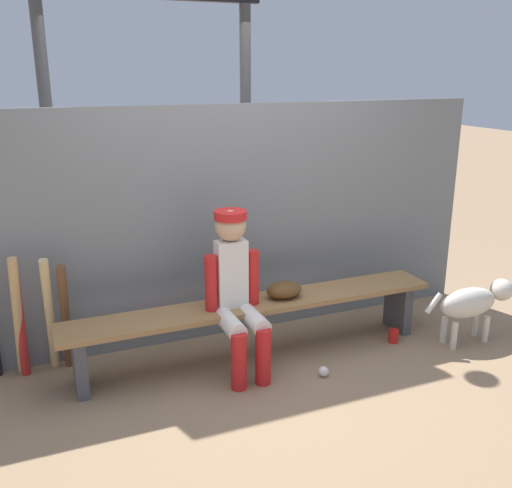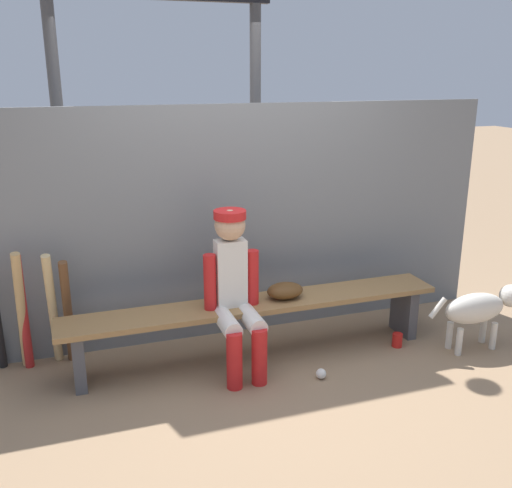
{
  "view_description": "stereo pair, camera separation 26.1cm",
  "coord_description": "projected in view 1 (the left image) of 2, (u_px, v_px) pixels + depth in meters",
  "views": [
    {
      "loc": [
        -1.51,
        -3.67,
        2.11
      ],
      "look_at": [
        0.0,
        0.0,
        0.9
      ],
      "focal_mm": 40.31,
      "sensor_mm": 36.0,
      "label": 1
    },
    {
      "loc": [
        -1.27,
        -3.76,
        2.11
      ],
      "look_at": [
        0.0,
        0.0,
        0.9
      ],
      "focal_mm": 40.31,
      "sensor_mm": 36.0,
      "label": 2
    }
  ],
  "objects": [
    {
      "name": "ground_plane",
      "position": [
        256.0,
        356.0,
        4.41
      ],
      "size": [
        30.0,
        30.0,
        0.0
      ],
      "primitive_type": "plane",
      "color": "#937556"
    },
    {
      "name": "chainlink_fence",
      "position": [
        232.0,
        223.0,
        4.58
      ],
      "size": [
        4.4,
        0.03,
        1.87
      ],
      "primitive_type": "cube",
      "color": "slate",
      "rests_on": "ground_plane"
    },
    {
      "name": "dugout_bench",
      "position": [
        256.0,
        313.0,
        4.3
      ],
      "size": [
        2.88,
        0.36,
        0.45
      ],
      "color": "olive",
      "rests_on": "ground_plane"
    },
    {
      "name": "player_seated",
      "position": [
        237.0,
        287.0,
        4.05
      ],
      "size": [
        0.41,
        0.55,
        1.17
      ],
      "color": "silver",
      "rests_on": "ground_plane"
    },
    {
      "name": "baseball_glove",
      "position": [
        284.0,
        290.0,
        4.34
      ],
      "size": [
        0.28,
        0.2,
        0.12
      ],
      "primitive_type": "ellipsoid",
      "color": "#593819",
      "rests_on": "dugout_bench"
    },
    {
      "name": "bat_wood_dark",
      "position": [
        65.0,
        317.0,
        4.09
      ],
      "size": [
        0.07,
        0.22,
        0.83
      ],
      "primitive_type": "cylinder",
      "rotation": [
        0.19,
        0.0,
        -0.01
      ],
      "color": "brown",
      "rests_on": "ground_plane"
    },
    {
      "name": "bat_wood_natural",
      "position": [
        50.0,
        315.0,
        4.06
      ],
      "size": [
        0.08,
        0.26,
        0.89
      ],
      "primitive_type": "cylinder",
      "rotation": [
        0.21,
        0.0,
        -0.05
      ],
      "color": "tan",
      "rests_on": "ground_plane"
    },
    {
      "name": "bat_wood_tan",
      "position": [
        18.0,
        318.0,
        3.97
      ],
      "size": [
        0.1,
        0.25,
        0.93
      ],
      "primitive_type": "cylinder",
      "rotation": [
        0.19,
        0.0,
        0.16
      ],
      "color": "tan",
      "rests_on": "ground_plane"
    },
    {
      "name": "bat_aluminum_red",
      "position": [
        19.0,
        319.0,
        3.99
      ],
      "size": [
        0.07,
        0.15,
        0.89
      ],
      "primitive_type": "cylinder",
      "rotation": [
        0.09,
        0.0,
        0.06
      ],
      "color": "#B22323",
      "rests_on": "ground_plane"
    },
    {
      "name": "baseball",
      "position": [
        323.0,
        371.0,
        4.11
      ],
      "size": [
        0.07,
        0.07,
        0.07
      ],
      "primitive_type": "sphere",
      "color": "white",
      "rests_on": "ground_plane"
    },
    {
      "name": "cup_on_ground",
      "position": [
        393.0,
        336.0,
        4.62
      ],
      "size": [
        0.08,
        0.08,
        0.11
      ],
      "primitive_type": "cylinder",
      "color": "red",
      "rests_on": "ground_plane"
    },
    {
      "name": "cup_on_bench",
      "position": [
        235.0,
        294.0,
        4.27
      ],
      "size": [
        0.08,
        0.08,
        0.11
      ],
      "primitive_type": "cylinder",
      "color": "red",
      "rests_on": "dugout_bench"
    },
    {
      "name": "scoreboard",
      "position": [
        155.0,
        10.0,
        4.66
      ],
      "size": [
        2.21,
        0.27,
        3.66
      ],
      "color": "#3F3F42",
      "rests_on": "ground_plane"
    },
    {
      "name": "dog",
      "position": [
        473.0,
        302.0,
        4.57
      ],
      "size": [
        0.84,
        0.2,
        0.49
      ],
      "color": "beige",
      "rests_on": "ground_plane"
    }
  ]
}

